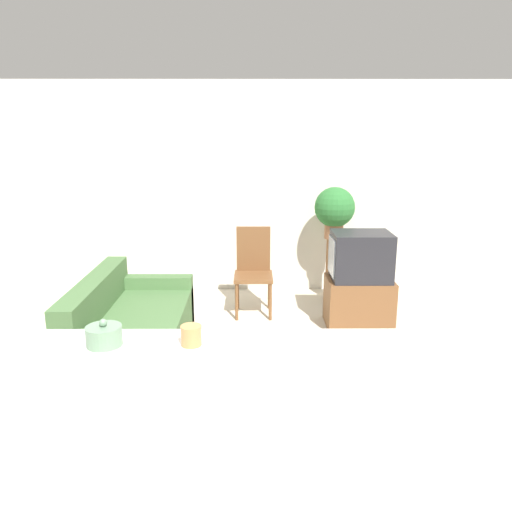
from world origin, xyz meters
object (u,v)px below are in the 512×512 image
object	(u,v)px
television	(360,256)
decorative_bowl	(104,336)
wooden_chair	(253,267)
potted_plant	(335,209)
couch	(131,331)

from	to	relation	value
television	decorative_bowl	bearing A→B (deg)	-126.14
television	wooden_chair	xyz separation A→B (m)	(-1.15, 0.44, -0.24)
potted_plant	decorative_bowl	world-z (taller)	potted_plant
wooden_chair	television	bearing A→B (deg)	-20.85
couch	wooden_chair	distance (m)	1.74
decorative_bowl	wooden_chair	bearing A→B (deg)	75.51
decorative_bowl	television	bearing A→B (deg)	53.86
couch	potted_plant	size ratio (longest dim) A/B	2.61
television	wooden_chair	bearing A→B (deg)	159.15
television	decorative_bowl	size ratio (longest dim) A/B	3.27
television	potted_plant	xyz separation A→B (m)	(-0.15, 0.89, 0.37)
television	couch	bearing A→B (deg)	-159.45
couch	wooden_chair	world-z (taller)	wooden_chair
television	wooden_chair	size ratio (longest dim) A/B	0.63
wooden_chair	potted_plant	size ratio (longest dim) A/B	1.58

